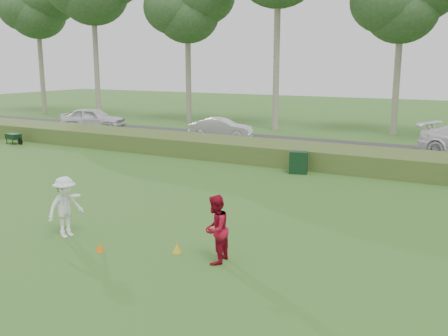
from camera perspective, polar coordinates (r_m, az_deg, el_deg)
The scene contains 14 objects.
ground at distance 13.91m, azimuth -7.91°, elevation -8.27°, with size 120.00×120.00×0.00m, color #2E6120.
reed_strip at distance 24.19m, azimuth 9.01°, elevation 1.49°, with size 80.00×3.00×0.90m, color #415B24.
park_road at distance 28.96m, azimuth 12.28°, elevation 2.23°, with size 80.00×6.00×0.06m, color #2D2D2D.
tree_0 at distance 51.06m, azimuth -20.59°, elevation 16.77°, with size 6.76×6.76×13.00m.
tree_2 at distance 41.01m, azimuth -4.21°, elevation 17.78°, with size 6.50×6.50×12.00m.
tree_4 at distance 35.67m, azimuth 19.69°, elevation 17.42°, with size 6.24×6.24×11.50m.
player_white at distance 14.54m, azimuth -17.66°, elevation -4.27°, with size 0.95×1.21×1.72m.
player_red at distance 12.10m, azimuth -0.99°, elevation -7.02°, with size 0.82×0.64×1.69m, color maroon.
cone_orange at distance 13.42m, azimuth -13.98°, elevation -8.76°, with size 0.21×0.21×0.24m, color orange.
cone_yellow at distance 13.01m, azimuth -5.40°, elevation -9.07°, with size 0.23×0.23×0.25m, color gold.
utility_cabinet at distance 22.12m, azimuth 8.52°, elevation 0.63°, with size 0.78×0.49×0.98m, color black.
wheelbarrow at distance 32.41m, azimuth -22.90°, elevation 3.32°, with size 1.27×0.69×0.62m.
car_left at distance 37.18m, azimuth -14.71°, elevation 5.49°, with size 1.86×4.61×1.57m, color white.
car_mid at distance 31.53m, azimuth -0.35°, elevation 4.54°, with size 1.39×3.98×1.31m, color silver.
Camera 1 is at (7.79, -10.49, 4.78)m, focal length 40.00 mm.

